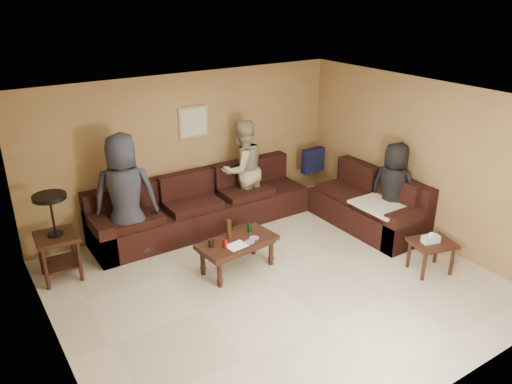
# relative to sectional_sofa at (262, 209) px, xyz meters

# --- Properties ---
(room) EXTENTS (5.60, 5.50, 2.50)m
(room) POSITION_rel_sectional_sofa_xyz_m (-0.81, -1.52, 1.34)
(room) COLOR beige
(room) RESTS_ON ground
(sectional_sofa) EXTENTS (4.65, 2.90, 0.97)m
(sectional_sofa) POSITION_rel_sectional_sofa_xyz_m (0.00, 0.00, 0.00)
(sectional_sofa) COLOR black
(sectional_sofa) RESTS_ON ground
(coffee_table) EXTENTS (1.17, 0.67, 0.75)m
(coffee_table) POSITION_rel_sectional_sofa_xyz_m (-1.05, -0.91, 0.07)
(coffee_table) COLOR black
(coffee_table) RESTS_ON ground
(end_table_left) EXTENTS (0.58, 0.58, 1.24)m
(end_table_left) POSITION_rel_sectional_sofa_xyz_m (-3.19, 0.24, 0.32)
(end_table_left) COLOR black
(end_table_left) RESTS_ON ground
(side_table_right) EXTENTS (0.67, 0.60, 0.62)m
(side_table_right) POSITION_rel_sectional_sofa_xyz_m (1.20, -2.44, 0.08)
(side_table_right) COLOR black
(side_table_right) RESTS_ON ground
(waste_bin) EXTENTS (0.32, 0.32, 0.30)m
(waste_bin) POSITION_rel_sectional_sofa_xyz_m (-0.61, -0.34, -0.18)
(waste_bin) COLOR black
(waste_bin) RESTS_ON ground
(wall_art) EXTENTS (0.52, 0.04, 0.52)m
(wall_art) POSITION_rel_sectional_sofa_xyz_m (-0.71, 0.96, 1.37)
(wall_art) COLOR tan
(wall_art) RESTS_ON ground
(person_left) EXTENTS (1.07, 0.91, 1.87)m
(person_left) POSITION_rel_sectional_sofa_xyz_m (-2.15, 0.37, 0.61)
(person_left) COLOR #282B38
(person_left) RESTS_ON ground
(person_middle) EXTENTS (0.88, 0.71, 1.71)m
(person_middle) POSITION_rel_sectional_sofa_xyz_m (-0.02, 0.57, 0.53)
(person_middle) COLOR tan
(person_middle) RESTS_ON ground
(person_right) EXTENTS (0.71, 0.87, 1.53)m
(person_right) POSITION_rel_sectional_sofa_xyz_m (1.62, -1.30, 0.44)
(person_right) COLOR black
(person_right) RESTS_ON ground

